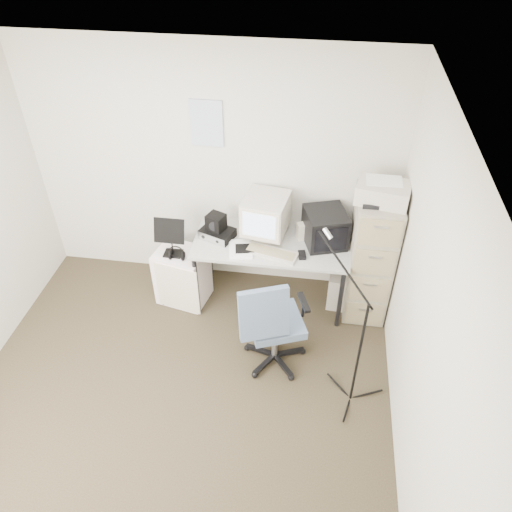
# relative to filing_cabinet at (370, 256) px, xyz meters

# --- Properties ---
(floor) EXTENTS (3.60, 3.60, 0.01)m
(floor) POSITION_rel_filing_cabinet_xyz_m (-1.58, -1.48, -0.66)
(floor) COLOR black
(floor) RESTS_ON ground
(ceiling) EXTENTS (3.60, 3.60, 0.01)m
(ceiling) POSITION_rel_filing_cabinet_xyz_m (-1.58, -1.48, 1.85)
(ceiling) COLOR white
(ceiling) RESTS_ON ground
(wall_back) EXTENTS (3.60, 0.02, 2.50)m
(wall_back) POSITION_rel_filing_cabinet_xyz_m (-1.58, 0.32, 0.60)
(wall_back) COLOR beige
(wall_back) RESTS_ON ground
(wall_right) EXTENTS (0.02, 3.60, 2.50)m
(wall_right) POSITION_rel_filing_cabinet_xyz_m (0.22, -1.48, 0.60)
(wall_right) COLOR beige
(wall_right) RESTS_ON ground
(wall_calendar) EXTENTS (0.30, 0.02, 0.44)m
(wall_calendar) POSITION_rel_filing_cabinet_xyz_m (-1.60, 0.31, 1.10)
(wall_calendar) COLOR white
(wall_calendar) RESTS_ON wall_back
(filing_cabinet) EXTENTS (0.40, 0.60, 1.30)m
(filing_cabinet) POSITION_rel_filing_cabinet_xyz_m (0.00, 0.00, 0.00)
(filing_cabinet) COLOR #9B9682
(filing_cabinet) RESTS_ON floor
(printer) EXTENTS (0.49, 0.38, 0.17)m
(printer) POSITION_rel_filing_cabinet_xyz_m (0.00, -0.05, 0.74)
(printer) COLOR beige
(printer) RESTS_ON filing_cabinet
(desk) EXTENTS (1.50, 0.70, 0.73)m
(desk) POSITION_rel_filing_cabinet_xyz_m (-0.95, -0.03, -0.29)
(desk) COLOR beige
(desk) RESTS_ON floor
(crt_monitor) EXTENTS (0.46, 0.47, 0.44)m
(crt_monitor) POSITION_rel_filing_cabinet_xyz_m (-1.02, 0.06, 0.30)
(crt_monitor) COLOR beige
(crt_monitor) RESTS_ON desk
(crt_tv) EXTENTS (0.47, 0.48, 0.34)m
(crt_tv) POSITION_rel_filing_cabinet_xyz_m (-0.45, 0.05, 0.25)
(crt_tv) COLOR black
(crt_tv) RESTS_ON desk
(desk_speaker) EXTENTS (0.12, 0.12, 0.17)m
(desk_speaker) POSITION_rel_filing_cabinet_xyz_m (-0.67, 0.08, 0.16)
(desk_speaker) COLOR beige
(desk_speaker) RESTS_ON desk
(keyboard) EXTENTS (0.52, 0.29, 0.03)m
(keyboard) POSITION_rel_filing_cabinet_xyz_m (-0.93, -0.21, 0.09)
(keyboard) COLOR beige
(keyboard) RESTS_ON desk
(mouse) EXTENTS (0.09, 0.12, 0.03)m
(mouse) POSITION_rel_filing_cabinet_xyz_m (-0.65, -0.21, 0.10)
(mouse) COLOR black
(mouse) RESTS_ON desk
(radio_receiver) EXTENTS (0.37, 0.32, 0.09)m
(radio_receiver) POSITION_rel_filing_cabinet_xyz_m (-1.48, -0.02, 0.12)
(radio_receiver) COLOR black
(radio_receiver) RESTS_ON desk
(radio_speaker) EXTENTS (0.20, 0.20, 0.16)m
(radio_speaker) POSITION_rel_filing_cabinet_xyz_m (-1.49, -0.01, 0.25)
(radio_speaker) COLOR black
(radio_speaker) RESTS_ON radio_receiver
(papers) EXTENTS (0.27, 0.33, 0.02)m
(papers) POSITION_rel_filing_cabinet_xyz_m (-1.22, -0.19, 0.09)
(papers) COLOR white
(papers) RESTS_ON desk
(pc_tower) EXTENTS (0.21, 0.43, 0.39)m
(pc_tower) POSITION_rel_filing_cabinet_xyz_m (-0.26, 0.06, -0.46)
(pc_tower) COLOR beige
(pc_tower) RESTS_ON floor
(office_chair) EXTENTS (0.76, 0.76, 1.01)m
(office_chair) POSITION_rel_filing_cabinet_xyz_m (-0.81, -0.84, -0.14)
(office_chair) COLOR #485A77
(office_chair) RESTS_ON floor
(side_cart) EXTENTS (0.55, 0.48, 0.60)m
(side_cart) POSITION_rel_filing_cabinet_xyz_m (-1.84, -0.15, -0.35)
(side_cart) COLOR white
(side_cart) RESTS_ON floor
(music_stand) EXTENTS (0.32, 0.23, 0.43)m
(music_stand) POSITION_rel_filing_cabinet_xyz_m (-1.90, -0.18, 0.16)
(music_stand) COLOR black
(music_stand) RESTS_ON side_cart
(headphones) EXTENTS (0.20, 0.20, 0.03)m
(headphones) POSITION_rel_filing_cabinet_xyz_m (-1.84, -0.25, -0.00)
(headphones) COLOR black
(headphones) RESTS_ON side_cart
(mic_stand) EXTENTS (0.03, 0.03, 1.46)m
(mic_stand) POSITION_rel_filing_cabinet_xyz_m (-0.12, -1.17, 0.08)
(mic_stand) COLOR black
(mic_stand) RESTS_ON floor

